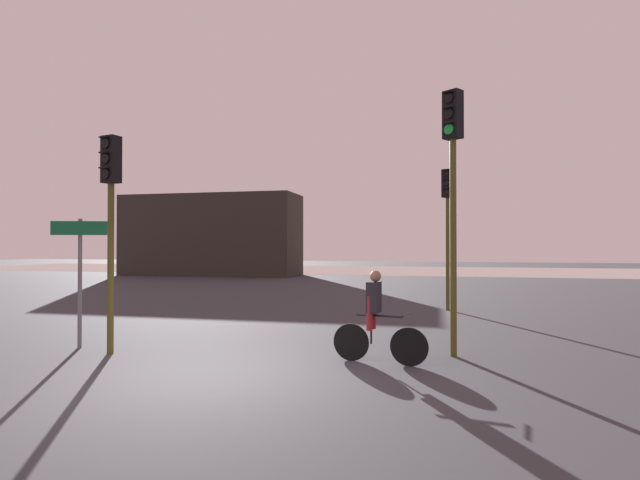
{
  "coord_description": "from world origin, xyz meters",
  "views": [
    {
      "loc": [
        3.3,
        -7.07,
        2.05
      ],
      "look_at": [
        0.5,
        5.0,
        2.2
      ],
      "focal_mm": 28.0,
      "sensor_mm": 36.0,
      "label": 1
    }
  ],
  "objects_px": {
    "distant_building": "(211,235)",
    "traffic_light_near_right": "(453,173)",
    "cyclist": "(376,316)",
    "traffic_light_near_left": "(111,201)",
    "traffic_light_far_right": "(447,212)",
    "direction_sign_post": "(80,264)"
  },
  "relations": [
    {
      "from": "distant_building",
      "to": "direction_sign_post",
      "type": "relative_size",
      "value": 4.76
    },
    {
      "from": "traffic_light_near_left",
      "to": "traffic_light_near_right",
      "type": "distance_m",
      "value": 6.51
    },
    {
      "from": "traffic_light_far_right",
      "to": "traffic_light_near_left",
      "type": "distance_m",
      "value": 10.31
    },
    {
      "from": "traffic_light_near_left",
      "to": "direction_sign_post",
      "type": "distance_m",
      "value": 1.55
    },
    {
      "from": "traffic_light_near_right",
      "to": "cyclist",
      "type": "xyz_separation_m",
      "value": [
        -1.34,
        -0.86,
        -2.59
      ]
    },
    {
      "from": "traffic_light_far_right",
      "to": "traffic_light_near_right",
      "type": "distance_m",
      "value": 6.83
    },
    {
      "from": "traffic_light_far_right",
      "to": "distant_building",
      "type": "bearing_deg",
      "value": -24.68
    },
    {
      "from": "traffic_light_near_left",
      "to": "cyclist",
      "type": "relative_size",
      "value": 2.46
    },
    {
      "from": "traffic_light_far_right",
      "to": "direction_sign_post",
      "type": "distance_m",
      "value": 10.78
    },
    {
      "from": "distant_building",
      "to": "traffic_light_near_left",
      "type": "relative_size",
      "value": 2.98
    },
    {
      "from": "distant_building",
      "to": "traffic_light_near_left",
      "type": "bearing_deg",
      "value": -68.76
    },
    {
      "from": "traffic_light_near_right",
      "to": "distant_building",
      "type": "bearing_deg",
      "value": -20.31
    },
    {
      "from": "traffic_light_far_right",
      "to": "traffic_light_near_right",
      "type": "relative_size",
      "value": 0.91
    },
    {
      "from": "direction_sign_post",
      "to": "traffic_light_near_right",
      "type": "bearing_deg",
      "value": 169.27
    },
    {
      "from": "direction_sign_post",
      "to": "traffic_light_far_right",
      "type": "bearing_deg",
      "value": -151.44
    },
    {
      "from": "traffic_light_far_right",
      "to": "traffic_light_near_left",
      "type": "height_order",
      "value": "traffic_light_far_right"
    },
    {
      "from": "traffic_light_near_right",
      "to": "cyclist",
      "type": "relative_size",
      "value": 2.93
    },
    {
      "from": "distant_building",
      "to": "direction_sign_post",
      "type": "xyz_separation_m",
      "value": [
        8.47,
        -23.88,
        -1.12
      ]
    },
    {
      "from": "distant_building",
      "to": "traffic_light_near_right",
      "type": "bearing_deg",
      "value": -55.5
    },
    {
      "from": "traffic_light_near_left",
      "to": "traffic_light_near_right",
      "type": "bearing_deg",
      "value": -156.7
    },
    {
      "from": "traffic_light_far_right",
      "to": "traffic_light_near_left",
      "type": "bearing_deg",
      "value": 72.29
    },
    {
      "from": "distant_building",
      "to": "direction_sign_post",
      "type": "distance_m",
      "value": 25.36
    }
  ]
}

